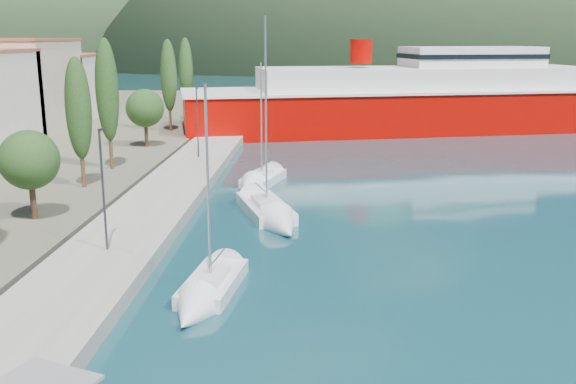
{
  "coord_description": "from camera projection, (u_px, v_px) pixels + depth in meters",
  "views": [
    {
      "loc": [
        1.44,
        -17.52,
        11.17
      ],
      "look_at": [
        0.0,
        14.0,
        3.5
      ],
      "focal_mm": 40.0,
      "sensor_mm": 36.0,
      "label": 1
    }
  ],
  "objects": [
    {
      "name": "ground",
      "position": [
        311.0,
        90.0,
        136.2
      ],
      "size": [
        1400.0,
        1400.0,
        0.0
      ],
      "primitive_type": "plane",
      "color": "#133D45"
    },
    {
      "name": "quay",
      "position": [
        169.0,
        193.0,
        45.25
      ],
      "size": [
        5.0,
        88.0,
        0.8
      ],
      "primitive_type": "cube",
      "color": "gray",
      "rests_on": "ground"
    },
    {
      "name": "lamp_posts",
      "position": [
        117.0,
        176.0,
        33.43
      ],
      "size": [
        0.15,
        44.56,
        6.06
      ],
      "color": "#2D2D33",
      "rests_on": "quay"
    },
    {
      "name": "sailboat_far",
      "position": [
        256.0,
        183.0,
        48.8
      ],
      "size": [
        3.93,
        7.23,
        10.14
      ],
      "color": "silver",
      "rests_on": "ground"
    },
    {
      "name": "sailboat_near",
      "position": [
        202.0,
        299.0,
        27.35
      ],
      "size": [
        2.92,
        7.22,
        10.09
      ],
      "color": "silver",
      "rests_on": "ground"
    },
    {
      "name": "tree_row",
      "position": [
        106.0,
        106.0,
        50.26
      ],
      "size": [
        3.66,
        64.33,
        10.41
      ],
      "color": "#47301E",
      "rests_on": "land_strip"
    },
    {
      "name": "ferry",
      "position": [
        425.0,
        102.0,
        77.72
      ],
      "size": [
        58.93,
        24.75,
        11.45
      ],
      "color": "#A10400",
      "rests_on": "ground"
    },
    {
      "name": "sailboat_mid",
      "position": [
        274.0,
        218.0,
        39.36
      ],
      "size": [
        5.34,
        9.56,
        13.35
      ],
      "color": "silver",
      "rests_on": "ground"
    }
  ]
}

